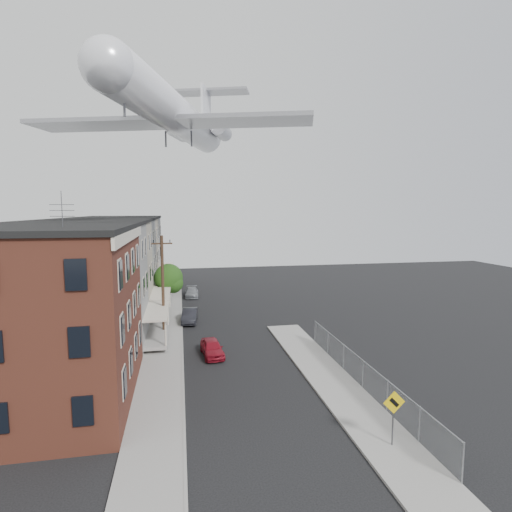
{
  "coord_description": "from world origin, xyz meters",
  "views": [
    {
      "loc": [
        -4.07,
        -17.2,
        11.17
      ],
      "look_at": [
        0.65,
        7.36,
        8.28
      ],
      "focal_mm": 28.0,
      "sensor_mm": 36.0,
      "label": 1
    }
  ],
  "objects_px": {
    "warning_sign": "(394,410)",
    "street_tree": "(170,279)",
    "airplane": "(177,116)",
    "utility_pole": "(163,285)",
    "car_near": "(212,348)",
    "car_far": "(192,292)",
    "car_mid": "(190,315)"
  },
  "relations": [
    {
      "from": "warning_sign",
      "to": "car_far",
      "type": "bearing_deg",
      "value": 103.23
    },
    {
      "from": "warning_sign",
      "to": "street_tree",
      "type": "relative_size",
      "value": 0.54
    },
    {
      "from": "warning_sign",
      "to": "street_tree",
      "type": "height_order",
      "value": "street_tree"
    },
    {
      "from": "street_tree",
      "to": "airplane",
      "type": "distance_m",
      "value": 17.5
    },
    {
      "from": "utility_pole",
      "to": "car_far",
      "type": "relative_size",
      "value": 2.23
    },
    {
      "from": "car_near",
      "to": "car_far",
      "type": "height_order",
      "value": "car_near"
    },
    {
      "from": "car_far",
      "to": "airplane",
      "type": "height_order",
      "value": "airplane"
    },
    {
      "from": "street_tree",
      "to": "car_near",
      "type": "bearing_deg",
      "value": -77.27
    },
    {
      "from": "utility_pole",
      "to": "airplane",
      "type": "xyz_separation_m",
      "value": [
        1.51,
        4.48,
        15.37
      ]
    },
    {
      "from": "car_near",
      "to": "warning_sign",
      "type": "bearing_deg",
      "value": -66.91
    },
    {
      "from": "car_near",
      "to": "car_mid",
      "type": "height_order",
      "value": "car_mid"
    },
    {
      "from": "street_tree",
      "to": "car_near",
      "type": "height_order",
      "value": "street_tree"
    },
    {
      "from": "car_near",
      "to": "car_mid",
      "type": "distance_m",
      "value": 9.89
    },
    {
      "from": "car_near",
      "to": "airplane",
      "type": "relative_size",
      "value": 0.13
    },
    {
      "from": "utility_pole",
      "to": "car_far",
      "type": "xyz_separation_m",
      "value": [
        2.92,
        16.2,
        -4.09
      ]
    },
    {
      "from": "car_mid",
      "to": "car_far",
      "type": "bearing_deg",
      "value": 92.42
    },
    {
      "from": "car_far",
      "to": "airplane",
      "type": "xyz_separation_m",
      "value": [
        -1.41,
        -11.72,
        19.45
      ]
    },
    {
      "from": "utility_pole",
      "to": "car_far",
      "type": "height_order",
      "value": "utility_pole"
    },
    {
      "from": "warning_sign",
      "to": "street_tree",
      "type": "bearing_deg",
      "value": 110.58
    },
    {
      "from": "warning_sign",
      "to": "car_mid",
      "type": "bearing_deg",
      "value": 110.76
    },
    {
      "from": "airplane",
      "to": "warning_sign",
      "type": "bearing_deg",
      "value": -67.6
    },
    {
      "from": "warning_sign",
      "to": "airplane",
      "type": "bearing_deg",
      "value": 112.4
    },
    {
      "from": "warning_sign",
      "to": "street_tree",
      "type": "distance_m",
      "value": 30.96
    },
    {
      "from": "warning_sign",
      "to": "car_far",
      "type": "height_order",
      "value": "warning_sign"
    },
    {
      "from": "street_tree",
      "to": "utility_pole",
      "type": "bearing_deg",
      "value": -91.89
    },
    {
      "from": "utility_pole",
      "to": "car_near",
      "type": "bearing_deg",
      "value": -55.13
    },
    {
      "from": "car_mid",
      "to": "airplane",
      "type": "height_order",
      "value": "airplane"
    },
    {
      "from": "utility_pole",
      "to": "street_tree",
      "type": "xyz_separation_m",
      "value": [
        0.33,
        9.92,
        -1.22
      ]
    },
    {
      "from": "warning_sign",
      "to": "utility_pole",
      "type": "xyz_separation_m",
      "value": [
        -11.2,
        19.03,
        2.79
      ]
    },
    {
      "from": "car_near",
      "to": "car_far",
      "type": "distance_m",
      "value": 21.68
    },
    {
      "from": "warning_sign",
      "to": "utility_pole",
      "type": "height_order",
      "value": "utility_pole"
    },
    {
      "from": "street_tree",
      "to": "car_far",
      "type": "xyz_separation_m",
      "value": [
        2.59,
        6.28,
        -2.86
      ]
    }
  ]
}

